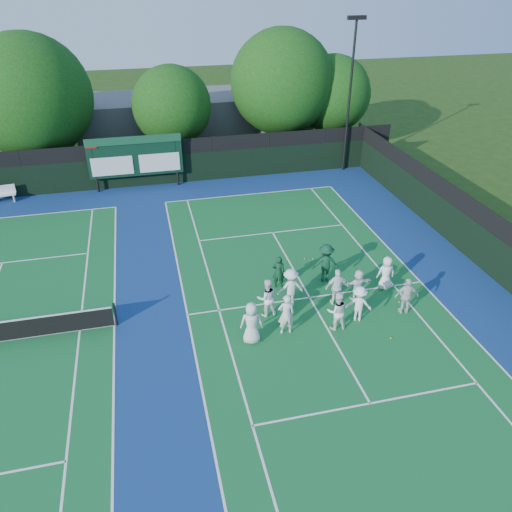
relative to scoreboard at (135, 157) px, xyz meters
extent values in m
plane|color=#1E3A0F|center=(7.01, -15.59, -2.19)|extent=(120.00, 120.00, 0.00)
cube|color=navy|center=(1.01, -14.59, -2.19)|extent=(34.00, 32.00, 0.01)
cube|color=#135E2A|center=(7.01, -14.59, -2.18)|extent=(10.97, 23.77, 0.00)
cube|color=white|center=(7.01, -2.70, -2.18)|extent=(10.97, 0.08, 0.00)
cube|color=white|center=(1.53, -14.59, -2.18)|extent=(0.08, 23.77, 0.00)
cube|color=white|center=(12.50, -14.59, -2.18)|extent=(0.08, 23.77, 0.00)
cube|color=white|center=(2.90, -14.59, -2.18)|extent=(0.08, 23.77, 0.00)
cube|color=white|center=(11.13, -14.59, -2.18)|extent=(0.08, 23.77, 0.00)
cube|color=white|center=(7.01, -20.99, -2.18)|extent=(8.23, 0.08, 0.00)
cube|color=white|center=(7.01, -8.19, -2.18)|extent=(8.23, 0.08, 0.00)
cube|color=white|center=(7.01, -14.59, -2.18)|extent=(0.08, 12.80, 0.00)
cube|color=white|center=(-6.99, -2.70, -2.18)|extent=(10.97, 0.08, 0.00)
cube|color=white|center=(-1.50, -14.59, -2.18)|extent=(0.08, 23.77, 0.00)
cube|color=white|center=(-2.87, -14.59, -2.18)|extent=(0.08, 23.77, 0.00)
cube|color=white|center=(-6.99, -8.19, -2.18)|extent=(8.23, 0.08, 0.00)
cube|color=black|center=(1.01, 0.41, -1.19)|extent=(34.00, 0.08, 2.00)
cube|color=black|center=(1.01, 0.41, 0.31)|extent=(34.00, 0.05, 1.00)
cube|color=black|center=(16.01, -14.59, -1.19)|extent=(0.08, 32.00, 2.00)
cube|color=black|center=(16.01, -14.59, 0.31)|extent=(0.05, 32.00, 1.00)
cylinder|color=black|center=(-2.59, 0.01, -0.44)|extent=(0.16, 0.16, 3.50)
cylinder|color=black|center=(2.61, 0.01, -0.44)|extent=(0.16, 0.16, 3.50)
cube|color=black|center=(0.01, 0.01, 0.01)|extent=(6.00, 0.15, 2.60)
cube|color=#14472B|center=(0.01, -0.09, 1.11)|extent=(6.00, 0.05, 0.50)
cube|color=silver|center=(-1.49, -0.09, -0.49)|extent=(2.60, 0.04, 1.20)
cube|color=silver|center=(1.51, -0.09, -0.49)|extent=(2.60, 0.04, 1.20)
cube|color=maroon|center=(-2.59, -0.09, 1.01)|extent=(0.70, 0.04, 0.50)
cube|color=#5D5E63|center=(5.01, 8.41, -0.19)|extent=(18.00, 6.00, 4.00)
cylinder|color=black|center=(14.51, 0.11, 2.81)|extent=(0.16, 0.16, 10.00)
cube|color=black|center=(14.51, 0.11, 7.81)|extent=(1.20, 0.30, 0.25)
cylinder|color=black|center=(-1.39, -14.59, -1.64)|extent=(0.10, 0.10, 1.10)
cube|color=white|center=(-8.36, -0.29, -1.73)|extent=(1.69, 0.65, 0.07)
cube|color=white|center=(-8.36, -0.12, -1.42)|extent=(1.64, 0.28, 0.55)
cube|color=white|center=(-7.70, -0.29, -1.97)|extent=(0.12, 0.39, 0.44)
cylinder|color=#311B0D|center=(-6.22, 3.91, -0.98)|extent=(0.44, 0.44, 2.42)
sphere|color=#0F3B0D|center=(-6.22, 3.91, 3.23)|extent=(8.02, 8.02, 8.02)
sphere|color=#0F3B0D|center=(-5.62, 4.21, 2.43)|extent=(5.61, 5.61, 5.61)
cylinder|color=#311B0D|center=(2.88, 3.91, -1.06)|extent=(0.44, 0.44, 2.26)
sphere|color=#0F3B0D|center=(2.88, 3.91, 2.14)|extent=(5.52, 5.52, 5.52)
sphere|color=#0F3B0D|center=(3.48, 4.21, 1.59)|extent=(3.86, 3.86, 3.86)
cylinder|color=#311B0D|center=(10.86, 3.91, -0.81)|extent=(0.44, 0.44, 2.76)
sphere|color=#0F3B0D|center=(10.86, 3.91, 3.36)|extent=(7.43, 7.43, 7.43)
sphere|color=#0F3B0D|center=(11.46, 4.21, 2.61)|extent=(5.20, 5.20, 5.20)
cylinder|color=#311B0D|center=(14.79, 3.91, -0.99)|extent=(0.44, 0.44, 2.40)
sphere|color=#0F3B0D|center=(14.79, 3.91, 2.33)|extent=(5.65, 5.65, 5.65)
sphere|color=#0F3B0D|center=(15.39, 4.21, 1.77)|extent=(3.96, 3.96, 3.96)
sphere|color=gold|center=(8.23, -11.44, -2.16)|extent=(0.07, 0.07, 0.07)
sphere|color=gold|center=(9.26, -18.03, -2.16)|extent=(0.07, 0.07, 0.07)
sphere|color=gold|center=(7.84, -11.33, -2.16)|extent=(0.07, 0.07, 0.07)
sphere|color=gold|center=(10.74, -15.86, -2.16)|extent=(0.07, 0.07, 0.07)
imported|color=silver|center=(3.81, -16.88, -1.28)|extent=(0.99, 0.75, 1.82)
imported|color=silver|center=(5.27, -16.67, -1.27)|extent=(0.70, 0.48, 1.84)
imported|color=white|center=(7.35, -16.86, -1.33)|extent=(0.90, 0.73, 1.72)
imported|color=white|center=(8.44, -16.54, -1.38)|extent=(1.20, 0.96, 1.62)
imported|color=silver|center=(10.59, -16.55, -1.34)|extent=(1.05, 0.58, 1.70)
imported|color=white|center=(4.82, -15.33, -1.32)|extent=(0.87, 0.69, 1.74)
imported|color=white|center=(6.00, -14.85, -1.30)|extent=(1.17, 0.70, 1.78)
imported|color=white|center=(7.97, -15.26, -1.32)|extent=(1.04, 0.47, 1.75)
imported|color=white|center=(9.01, -15.14, -1.44)|extent=(1.41, 0.53, 1.50)
imported|color=white|center=(10.59, -14.64, -1.37)|extent=(0.85, 0.60, 1.64)
imported|color=#0F371F|center=(5.88, -13.40, -1.38)|extent=(0.67, 0.54, 1.61)
imported|color=#103B24|center=(8.15, -13.39, -1.24)|extent=(1.35, 0.93, 1.91)
camera|label=1|loc=(0.43, -31.82, 10.78)|focal=35.00mm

